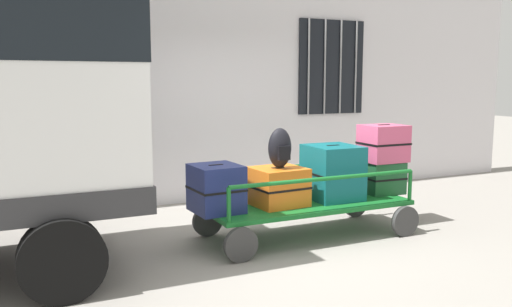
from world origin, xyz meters
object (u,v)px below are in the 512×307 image
object	(u,v)px
suitcase_center_bottom	(332,172)
suitcase_midleft_bottom	(278,186)
luggage_cart	(307,208)
suitcase_midright_middle	(383,143)
suitcase_midright_bottom	(383,178)
suitcase_left_bottom	(216,188)
backpack	(280,148)

from	to	relation	value
suitcase_center_bottom	suitcase_midleft_bottom	bearing A→B (deg)	-178.49
luggage_cart	suitcase_midleft_bottom	bearing A→B (deg)	178.06
suitcase_midleft_bottom	suitcase_midright_middle	xyz separation A→B (m)	(1.46, 0.02, 0.41)
suitcase_center_bottom	suitcase_midright_bottom	xyz separation A→B (m)	(0.73, -0.02, -0.12)
suitcase_midleft_bottom	suitcase_midright_bottom	xyz separation A→B (m)	(1.46, 0.00, -0.02)
suitcase_left_bottom	suitcase_center_bottom	distance (m)	1.46
suitcase_left_bottom	suitcase_midright_bottom	world-z (taller)	suitcase_left_bottom
backpack	suitcase_center_bottom	bearing A→B (deg)	5.20
suitcase_center_bottom	suitcase_midright_bottom	bearing A→B (deg)	-1.45
suitcase_midright_bottom	backpack	distance (m)	1.53
suitcase_center_bottom	backpack	xyz separation A→B (m)	(-0.73, -0.07, 0.33)
suitcase_center_bottom	backpack	size ratio (longest dim) A/B	1.45
suitcase_midright_bottom	backpack	bearing A→B (deg)	-178.11
suitcase_midright_middle	backpack	bearing A→B (deg)	-177.37
suitcase_center_bottom	suitcase_midright_middle	world-z (taller)	suitcase_midright_middle
suitcase_midright_middle	backpack	xyz separation A→B (m)	(-1.46, -0.07, 0.03)
suitcase_left_bottom	suitcase_midleft_bottom	distance (m)	0.73
suitcase_midright_bottom	luggage_cart	bearing A→B (deg)	-179.32
luggage_cart	suitcase_center_bottom	world-z (taller)	suitcase_center_bottom
suitcase_midleft_bottom	backpack	xyz separation A→B (m)	(-0.00, -0.05, 0.44)
suitcase_center_bottom	backpack	distance (m)	0.81
suitcase_midright_middle	suitcase_midright_bottom	bearing A→B (deg)	-90.00
suitcase_midright_bottom	suitcase_midright_middle	distance (m)	0.43
suitcase_midleft_bottom	backpack	world-z (taller)	backpack
suitcase_midright_bottom	suitcase_midright_middle	xyz separation A→B (m)	(0.00, 0.02, 0.43)
luggage_cart	suitcase_midright_middle	world-z (taller)	suitcase_midright_middle
luggage_cart	backpack	xyz separation A→B (m)	(-0.37, -0.04, 0.72)
backpack	luggage_cart	bearing A→B (deg)	5.45
suitcase_left_bottom	luggage_cart	bearing A→B (deg)	-1.52
luggage_cart	suitcase_midleft_bottom	xyz separation A→B (m)	(-0.37, 0.01, 0.28)
luggage_cart	suitcase_midright_bottom	size ratio (longest dim) A/B	5.02
suitcase_midright_bottom	suitcase_center_bottom	bearing A→B (deg)	178.55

